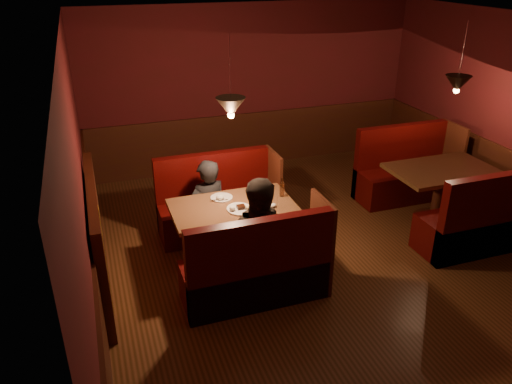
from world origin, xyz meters
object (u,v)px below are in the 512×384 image
object	(u,v)px
main_table	(234,219)
second_table	(440,182)
diner_a	(207,191)
diner_b	(264,222)
second_bench_far	(405,175)
main_bench_far	(218,208)
main_bench_near	(258,274)
second_bench_near	(483,225)

from	to	relation	value
main_table	second_table	size ratio (longest dim) A/B	1.02
diner_a	diner_b	size ratio (longest dim) A/B	0.91
second_bench_far	second_table	bearing A→B (deg)	-92.20
second_bench_far	diner_a	size ratio (longest dim) A/B	1.04
main_bench_far	main_bench_near	size ratio (longest dim) A/B	1.00
main_bench_far	diner_a	xyz separation A→B (m)	(-0.22, -0.29, 0.42)
diner_b	main_bench_far	bearing A→B (deg)	107.63
diner_a	second_bench_near	bearing A→B (deg)	143.95
main_bench_near	diner_a	world-z (taller)	diner_a
second_bench_far	second_bench_near	world-z (taller)	same
diner_a	diner_b	world-z (taller)	diner_b
main_bench_near	second_bench_near	size ratio (longest dim) A/B	1.02
main_bench_far	main_bench_near	world-z (taller)	same
second_bench_near	diner_a	bearing A→B (deg)	158.25
main_bench_far	second_bench_far	xyz separation A→B (m)	(3.17, 0.13, 0.01)
main_table	main_bench_far	size ratio (longest dim) A/B	0.91
second_bench_far	diner_a	xyz separation A→B (m)	(-3.39, -0.42, 0.41)
second_bench_far	main_bench_near	bearing A→B (deg)	-149.72
second_bench_far	second_bench_near	xyz separation A→B (m)	(0.00, -1.77, 0.00)
main_bench_near	diner_b	world-z (taller)	diner_b
main_table	second_table	bearing A→B (deg)	1.89
main_bench_near	second_bench_near	world-z (taller)	second_bench_near
main_bench_far	second_table	distance (m)	3.23
main_bench_far	second_table	size ratio (longest dim) A/B	1.12
second_bench_far	diner_b	world-z (taller)	diner_b
second_table	second_bench_far	distance (m)	0.92
main_bench_near	diner_b	distance (m)	0.59
second_table	second_bench_far	xyz separation A→B (m)	(0.03, 0.88, -0.25)
second_table	main_table	bearing A→B (deg)	-178.11
main_table	diner_a	distance (m)	0.62
main_table	second_bench_near	distance (m)	3.29
main_bench_near	second_bench_near	xyz separation A→B (m)	(3.17, 0.08, 0.01)
main_bench_far	diner_b	distance (m)	1.54
second_bench_far	diner_b	distance (m)	3.43
diner_b	main_bench_near	bearing A→B (deg)	-109.66
second_table	second_bench_near	distance (m)	0.92
main_bench_far	second_bench_far	world-z (taller)	second_bench_far
main_bench_near	second_bench_far	distance (m)	3.67
main_table	main_bench_far	bearing A→B (deg)	88.84
diner_b	second_bench_near	bearing A→B (deg)	7.81
main_bench_far	diner_a	size ratio (longest dim) A/B	1.06
main_table	second_table	xyz separation A→B (m)	(3.15, 0.10, -0.01)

